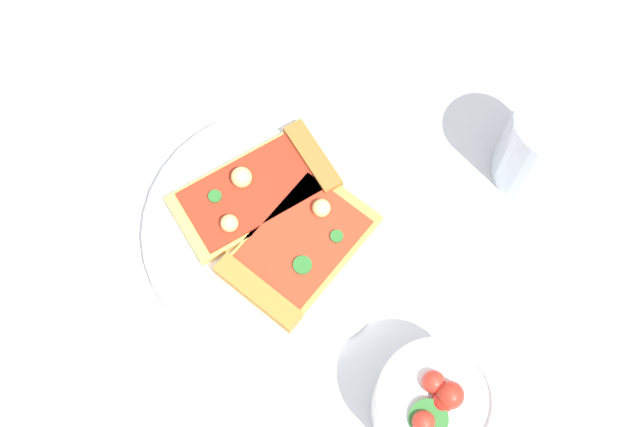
{
  "coord_description": "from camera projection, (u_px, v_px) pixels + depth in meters",
  "views": [
    {
      "loc": [
        0.24,
        0.01,
        0.75
      ],
      "look_at": [
        -0.03,
        0.04,
        0.03
      ],
      "focal_mm": 47.43,
      "sensor_mm": 36.0,
      "label": 1
    }
  ],
  "objects": [
    {
      "name": "soda_glass",
      "position": [
        539.0,
        149.0,
        0.78
      ],
      "size": [
        0.07,
        0.07,
        0.11
      ],
      "color": "silver",
      "rests_on": "ground_plane"
    },
    {
      "name": "paper_napkin",
      "position": [
        66.0,
        107.0,
        0.84
      ],
      "size": [
        0.17,
        0.13,
        0.0
      ],
      "primitive_type": "cube",
      "rotation": [
        0.0,
        0.0,
        -0.15
      ],
      "color": "white",
      "rests_on": "ground_plane"
    },
    {
      "name": "plate",
      "position": [
        275.0,
        229.0,
        0.79
      ],
      "size": [
        0.25,
        0.25,
        0.01
      ],
      "primitive_type": "cylinder",
      "color": "white",
      "rests_on": "ground_plane"
    },
    {
      "name": "ground_plane",
      "position": [
        283.0,
        260.0,
        0.79
      ],
      "size": [
        2.4,
        2.4,
        0.0
      ],
      "primitive_type": "plane",
      "color": "silver",
      "rests_on": "ground"
    },
    {
      "name": "salad_bowl",
      "position": [
        433.0,
        404.0,
        0.7
      ],
      "size": [
        0.1,
        0.1,
        0.09
      ],
      "color": "white",
      "rests_on": "ground_plane"
    },
    {
      "name": "pizza_slice_far",
      "position": [
        261.0,
        187.0,
        0.79
      ],
      "size": [
        0.14,
        0.17,
        0.03
      ],
      "color": "#E5B256",
      "rests_on": "plate"
    },
    {
      "name": "pizza_slice_near",
      "position": [
        293.0,
        253.0,
        0.77
      ],
      "size": [
        0.16,
        0.16,
        0.02
      ],
      "color": "gold",
      "rests_on": "plate"
    }
  ]
}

